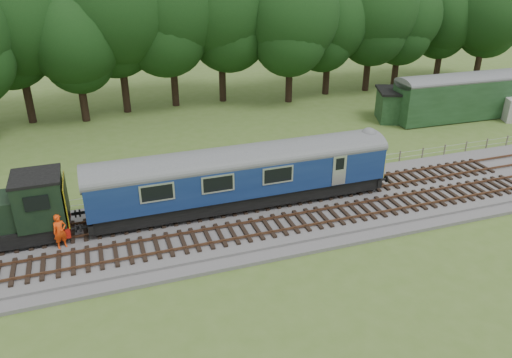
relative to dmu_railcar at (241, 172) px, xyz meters
name	(u,v)px	position (x,y,z in m)	size (l,w,h in m)	color
ground	(270,217)	(1.32, -1.40, -2.61)	(120.00, 120.00, 0.00)	#486525
ballast	(270,215)	(1.32, -1.40, -2.43)	(70.00, 7.00, 0.35)	#4C4C4F
track_north	(262,201)	(1.32, 0.00, -2.19)	(67.20, 2.40, 0.21)	black
track_south	(279,224)	(1.32, -3.00, -2.19)	(67.20, 2.40, 0.21)	black
fence	(247,186)	(1.32, 3.10, -2.61)	(64.00, 0.12, 1.00)	#6B6054
tree_line	(192,111)	(1.32, 20.60, -2.61)	(70.00, 8.00, 18.00)	black
dmu_railcar	(241,172)	(0.00, 0.00, 0.00)	(18.05, 2.86, 3.88)	black
worker	(60,231)	(-10.38, -1.36, -1.28)	(0.71, 0.47, 1.95)	#FF440D
parked_coach	(478,93)	(26.24, 10.28, -0.25)	(16.47, 3.38, 4.19)	#183418
shed	(396,105)	(18.66, 11.90, -1.14)	(4.57, 4.57, 2.90)	#183418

